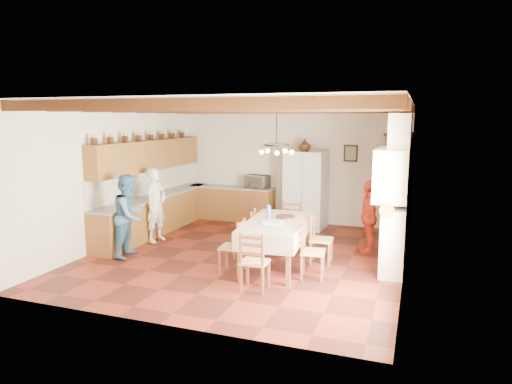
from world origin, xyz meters
TOP-DOWN VIEW (x-y plane):
  - floor at (0.00, 0.00)m, footprint 6.00×6.50m
  - ceiling at (0.00, 0.00)m, footprint 6.00×6.50m
  - wall_back at (0.00, 3.26)m, footprint 6.00×0.02m
  - wall_front at (0.00, -3.26)m, footprint 6.00×0.02m
  - wall_left at (-3.01, 0.00)m, footprint 0.02×6.50m
  - wall_right at (3.01, 0.00)m, footprint 0.02×6.50m
  - ceiling_beams at (0.00, 0.00)m, footprint 6.00×6.30m
  - lower_cabinets_left at (-2.70, 1.05)m, footprint 0.60×4.30m
  - lower_cabinets_back at (-1.55, 2.95)m, footprint 2.30×0.60m
  - countertop_left at (-2.70, 1.05)m, footprint 0.62×4.30m
  - countertop_back at (-1.55, 2.95)m, footprint 2.34×0.62m
  - backsplash_left at (-2.98, 1.05)m, footprint 0.03×4.30m
  - backsplash_back at (-1.55, 3.23)m, footprint 2.30×0.03m
  - upper_cabinets at (-2.83, 1.05)m, footprint 0.35×4.20m
  - fireplace at (2.72, 0.20)m, footprint 0.56×1.60m
  - wall_picture at (1.55, 3.23)m, footprint 0.34×0.03m
  - refrigerator at (0.55, 2.73)m, footprint 1.01×0.85m
  - hutch at (2.75, 2.17)m, footprint 0.61×1.35m
  - dining_table at (0.76, -0.46)m, footprint 1.17×2.07m
  - chandelier at (0.76, -0.46)m, footprint 0.47×0.47m
  - chair_left_near at (0.12, -1.00)m, footprint 0.42×0.44m
  - chair_left_far at (0.01, -0.11)m, footprint 0.46×0.48m
  - chair_right_near at (1.53, -0.80)m, footprint 0.45×0.47m
  - chair_right_far at (1.51, 0.02)m, footprint 0.42×0.44m
  - chair_end_near at (0.78, -1.65)m, footprint 0.44×0.42m
  - chair_end_far at (0.65, 0.84)m, footprint 0.42×0.41m
  - person_man at (-2.28, 0.36)m, footprint 0.45×0.64m
  - person_woman_blue at (-2.16, -0.78)m, footprint 0.70×0.85m
  - person_woman_red at (2.25, 1.08)m, footprint 0.61×0.94m
  - microwave at (-0.81, 2.95)m, footprint 0.65×0.50m
  - fridge_vase at (0.50, 2.73)m, footprint 0.37×0.37m

SIDE VIEW (x-z plane):
  - floor at x=0.00m, z-range -0.02..0.00m
  - lower_cabinets_left at x=-2.70m, z-range 0.00..0.86m
  - lower_cabinets_back at x=-1.55m, z-range 0.00..0.86m
  - chair_left_near at x=0.12m, z-range 0.00..0.96m
  - chair_left_far at x=0.01m, z-range 0.00..0.96m
  - chair_right_near at x=1.53m, z-range 0.00..0.96m
  - chair_right_far at x=1.51m, z-range 0.00..0.96m
  - chair_end_near at x=0.78m, z-range 0.00..0.96m
  - chair_end_far at x=0.65m, z-range 0.00..0.96m
  - person_woman_red at x=2.25m, z-range 0.00..1.49m
  - dining_table at x=0.76m, z-range 0.35..1.22m
  - person_woman_blue at x=-2.16m, z-range 0.00..1.64m
  - person_man at x=-2.28m, z-range 0.00..1.64m
  - countertop_left at x=-2.70m, z-range 0.86..0.90m
  - countertop_back at x=-1.55m, z-range 0.86..0.90m
  - refrigerator at x=0.55m, z-range 0.00..1.92m
  - microwave at x=-0.81m, z-range 0.90..1.23m
  - backsplash_left at x=-2.98m, z-range 0.90..1.50m
  - backsplash_back at x=-1.55m, z-range 0.90..1.50m
  - hutch at x=2.75m, z-range 0.00..2.41m
  - fireplace at x=2.72m, z-range 0.00..2.80m
  - wall_back at x=0.00m, z-range 0.00..3.00m
  - wall_front at x=0.00m, z-range 0.00..3.00m
  - wall_left at x=-3.01m, z-range 0.00..3.00m
  - wall_right at x=3.01m, z-range 0.00..3.00m
  - upper_cabinets at x=-2.83m, z-range 1.50..2.20m
  - wall_picture at x=1.55m, z-range 1.64..2.06m
  - fridge_vase at x=0.50m, z-range 1.92..2.22m
  - chandelier at x=0.76m, z-range 2.23..2.27m
  - ceiling_beams at x=0.00m, z-range 2.83..2.99m
  - ceiling at x=0.00m, z-range 3.00..3.02m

